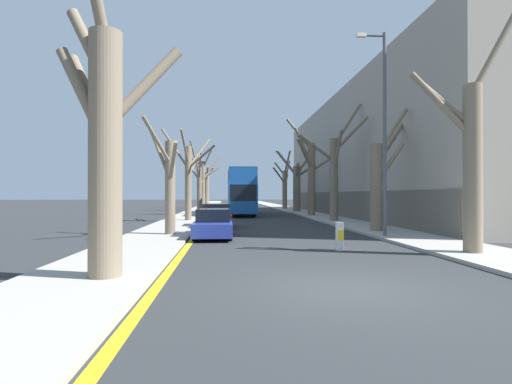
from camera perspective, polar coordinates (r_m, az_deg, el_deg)
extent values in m
plane|color=#2B2D30|center=(8.97, 12.80, -13.26)|extent=(300.00, 300.00, 0.00)
cube|color=#A39E93|center=(58.48, -7.46, -2.27)|extent=(3.13, 120.00, 0.12)
cube|color=#A39E93|center=(58.99, 3.88, -2.26)|extent=(3.13, 120.00, 0.12)
cube|color=#9E9384|center=(39.93, 17.76, 4.83)|extent=(10.00, 42.33, 11.22)
cube|color=#5E584F|center=(38.18, 10.77, -1.68)|extent=(0.12, 41.48, 2.24)
cube|color=yellow|center=(58.41, -5.75, -2.33)|extent=(0.24, 120.00, 0.01)
cylinder|color=#7A6B56|center=(9.83, -20.71, 4.74)|extent=(0.75, 0.75, 5.75)
cylinder|color=#7A6B56|center=(10.37, -23.45, 12.47)|extent=(1.41, 0.64, 2.34)
cylinder|color=#7A6B56|center=(10.63, -22.79, 18.65)|extent=(1.16, 0.61, 1.82)
cylinder|color=#7A6B56|center=(10.63, -22.83, 12.74)|extent=(1.40, 1.20, 2.15)
cylinder|color=#7A6B56|center=(10.19, -15.85, 14.14)|extent=(1.85, 0.86, 2.15)
cylinder|color=#7A6B56|center=(19.52, -12.16, 0.45)|extent=(0.49, 0.49, 4.56)
cylinder|color=#7A6B56|center=(18.42, -11.79, 4.22)|extent=(0.74, 2.39, 1.68)
cylinder|color=#7A6B56|center=(20.17, -13.59, 5.48)|extent=(1.37, 1.16, 2.75)
cylinder|color=#7A6B56|center=(18.50, -13.91, 7.04)|extent=(0.98, 2.63, 1.94)
cylinder|color=#7A6B56|center=(29.88, -9.66, 1.14)|extent=(0.49, 0.49, 5.57)
cylinder|color=#7A6B56|center=(30.49, -11.49, 6.08)|extent=(2.20, 0.85, 3.13)
cylinder|color=#7A6B56|center=(30.72, -8.81, 3.86)|extent=(0.96, 1.77, 1.68)
cylinder|color=#7A6B56|center=(30.94, -8.11, 5.52)|extent=(1.69, 2.14, 2.52)
cylinder|color=#7A6B56|center=(29.13, -10.14, 6.40)|extent=(0.50, 2.07, 2.33)
cylinder|color=#7A6B56|center=(29.48, -7.78, 5.04)|extent=(2.17, 1.08, 1.77)
cylinder|color=#7A6B56|center=(39.78, -8.10, 0.16)|extent=(0.48, 0.48, 4.74)
cylinder|color=#7A6B56|center=(39.06, -8.72, 4.85)|extent=(0.94, 2.02, 3.22)
cylinder|color=#7A6B56|center=(39.92, -8.97, 2.95)|extent=(1.37, 0.22, 1.87)
cylinder|color=#7A6B56|center=(41.08, -8.42, 3.11)|extent=(0.81, 2.56, 2.12)
cylinder|color=#7A6B56|center=(40.31, -6.66, 2.98)|extent=(2.15, 1.24, 2.98)
cylinder|color=#7A6B56|center=(38.65, -8.01, 3.77)|extent=(0.46, 2.59, 2.46)
cylinder|color=#7A6B56|center=(49.74, -7.63, 0.85)|extent=(0.57, 0.57, 6.11)
cylinder|color=#7A6B56|center=(50.05, -6.44, 2.80)|extent=(2.20, 0.80, 1.54)
cylinder|color=#7A6B56|center=(51.18, -8.25, 4.31)|extent=(1.50, 2.67, 2.23)
cylinder|color=#7A6B56|center=(49.52, -6.96, 4.79)|extent=(1.45, 1.01, 2.62)
cylinder|color=#7A6B56|center=(50.74, -7.88, 4.05)|extent=(0.79, 1.91, 2.71)
cylinder|color=#7A6B56|center=(49.65, -8.55, 4.34)|extent=(1.75, 0.82, 1.36)
cylinder|color=#7A6B56|center=(59.58, -7.08, 0.24)|extent=(0.75, 0.75, 5.27)
cylinder|color=#7A6B56|center=(58.31, -6.99, 2.66)|extent=(0.60, 2.85, 1.94)
cylinder|color=#7A6B56|center=(60.32, -7.67, 2.60)|extent=(1.64, 1.61, 2.93)
cylinder|color=#7A6B56|center=(59.85, -8.10, 3.19)|extent=(2.34, 0.47, 2.17)
cylinder|color=#7A6B56|center=(59.23, -6.60, 2.82)|extent=(1.35, 1.14, 1.57)
cylinder|color=#7A6B56|center=(59.98, -7.76, 2.39)|extent=(1.71, 0.92, 1.61)
cylinder|color=#7A6B56|center=(14.85, 28.55, 2.78)|extent=(0.59, 0.59, 5.61)
cylinder|color=#7A6B56|center=(15.97, 31.11, 17.12)|extent=(1.79, 0.30, 3.06)
cylinder|color=#7A6B56|center=(15.12, 25.10, 11.61)|extent=(1.78, 1.11, 1.97)
cylinder|color=#7A6B56|center=(14.88, 24.99, 11.20)|extent=(2.01, 0.76, 2.33)
cylinder|color=#7A6B56|center=(21.77, 16.81, 0.50)|extent=(0.62, 0.62, 4.65)
cylinder|color=#7A6B56|center=(22.63, 18.80, 8.08)|extent=(2.13, 0.83, 2.74)
cylinder|color=#7A6B56|center=(23.10, 18.67, 6.64)|extent=(2.48, 1.87, 2.75)
cylinder|color=#7A6B56|center=(21.88, 18.55, 3.89)|extent=(1.51, 0.66, 2.20)
cylinder|color=#7A6B56|center=(29.75, 11.06, 1.68)|extent=(0.61, 0.61, 6.12)
cylinder|color=#7A6B56|center=(30.37, 12.88, 9.30)|extent=(2.14, 0.35, 3.19)
cylinder|color=#7A6B56|center=(29.36, 8.61, 6.27)|extent=(2.87, 0.72, 2.03)
cylinder|color=#7A6B56|center=(29.13, 13.28, 7.92)|extent=(1.92, 2.60, 2.27)
cylinder|color=#7A6B56|center=(29.07, 11.58, 5.64)|extent=(0.29, 1.91, 2.95)
cylinder|color=#7A6B56|center=(37.04, 7.93, 1.76)|extent=(0.68, 0.68, 6.75)
cylinder|color=#7A6B56|center=(37.05, 10.26, 4.53)|extent=(3.07, 1.16, 2.19)
cylinder|color=#7A6B56|center=(35.94, 7.00, 5.29)|extent=(1.95, 2.47, 2.66)
cylinder|color=#7A6B56|center=(36.93, 6.80, 6.51)|extent=(1.83, 0.67, 3.42)
cylinder|color=#7A6B56|center=(37.22, 6.20, 8.17)|extent=(2.46, 0.28, 2.94)
cylinder|color=#7A6B56|center=(45.02, 5.83, 0.39)|extent=(0.82, 0.82, 5.19)
cylinder|color=#7A6B56|center=(45.10, 7.10, 4.31)|extent=(2.22, 0.85, 2.81)
cylinder|color=#7A6B56|center=(45.18, 4.39, 4.14)|extent=(2.51, 0.74, 3.05)
cylinder|color=#7A6B56|center=(44.95, 7.31, 3.15)|extent=(2.46, 1.06, 1.65)
cylinder|color=#7A6B56|center=(44.35, 5.93, 3.00)|extent=(0.42, 1.73, 1.81)
cylinder|color=#7A6B56|center=(53.49, 4.12, 0.26)|extent=(0.65, 0.65, 5.19)
cylinder|color=#7A6B56|center=(54.66, 4.34, 1.76)|extent=(1.00, 2.37, 1.66)
cylinder|color=#7A6B56|center=(52.42, 3.33, 2.38)|extent=(2.02, 2.27, 2.11)
cylinder|color=#7A6B56|center=(54.26, 4.46, 2.90)|extent=(1.14, 1.56, 3.11)
cylinder|color=#7A6B56|center=(53.56, 3.40, 3.31)|extent=(1.54, 0.36, 1.88)
cylinder|color=#7A6B56|center=(52.39, 4.50, 4.27)|extent=(0.55, 2.80, 2.84)
cube|color=#19519E|center=(39.49, -2.19, -0.89)|extent=(2.48, 11.81, 2.59)
cube|color=#19519E|center=(39.52, -2.19, 1.95)|extent=(2.43, 11.57, 1.33)
cube|color=navy|center=(39.55, -2.19, 3.00)|extent=(2.43, 11.57, 0.12)
cube|color=black|center=(39.48, -2.19, -0.16)|extent=(2.51, 10.39, 1.35)
cube|color=black|center=(39.52, -2.19, 2.05)|extent=(2.51, 10.39, 1.01)
cube|color=black|center=(33.60, -1.82, -0.12)|extent=(2.23, 0.06, 1.41)
cylinder|color=black|center=(35.95, -3.69, -2.70)|extent=(0.30, 1.09, 1.09)
cylinder|color=black|center=(36.03, -0.28, -2.69)|extent=(0.30, 1.09, 1.09)
cylinder|color=black|center=(42.79, -3.78, -2.32)|extent=(0.30, 1.09, 1.09)
cylinder|color=black|center=(42.86, -0.92, -2.32)|extent=(0.30, 1.09, 1.09)
cube|color=navy|center=(18.62, -6.12, -5.09)|extent=(1.73, 4.25, 0.58)
cube|color=black|center=(18.84, -6.09, -3.27)|extent=(1.52, 2.21, 0.57)
cylinder|color=black|center=(17.41, -8.75, -5.91)|extent=(0.20, 0.64, 0.64)
cylinder|color=black|center=(17.36, -3.76, -5.93)|extent=(0.20, 0.64, 0.64)
cylinder|color=black|center=(19.94, -8.18, -5.21)|extent=(0.20, 0.64, 0.64)
cylinder|color=black|center=(19.89, -3.82, -5.22)|extent=(0.20, 0.64, 0.64)
cube|color=maroon|center=(24.40, -5.68, -3.91)|extent=(1.86, 4.19, 0.63)
cube|color=black|center=(24.62, -5.67, -2.41)|extent=(1.63, 2.18, 0.63)
cylinder|color=black|center=(23.20, -7.79, -4.52)|extent=(0.20, 0.65, 0.65)
cylinder|color=black|center=(23.15, -3.73, -4.53)|extent=(0.20, 0.65, 0.65)
cylinder|color=black|center=(25.70, -7.44, -4.11)|extent=(0.20, 0.65, 0.65)
cylinder|color=black|center=(25.66, -3.78, -4.12)|extent=(0.20, 0.65, 0.65)
cylinder|color=#4C4F54|center=(19.43, 17.91, 7.72)|extent=(0.16, 0.16, 9.47)
cylinder|color=#4C4F54|center=(20.40, 16.35, 20.66)|extent=(1.10, 0.11, 0.11)
cube|color=beige|center=(20.22, 14.79, 20.84)|extent=(0.44, 0.20, 0.16)
cylinder|color=white|center=(14.72, 11.85, -6.21)|extent=(0.29, 0.29, 1.00)
cube|color=yellow|center=(14.57, 12.02, -6.07)|extent=(0.21, 0.01, 0.36)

